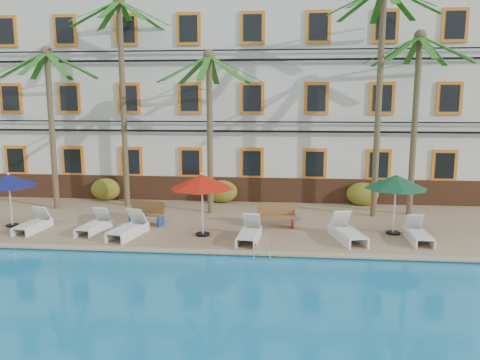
# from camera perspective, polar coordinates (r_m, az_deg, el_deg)

# --- Properties ---
(ground) EXTENTS (100.00, 100.00, 0.00)m
(ground) POSITION_cam_1_polar(r_m,az_deg,el_deg) (16.56, -5.49, -8.54)
(ground) COLOR #384C23
(ground) RESTS_ON ground
(pool_deck) EXTENTS (30.00, 12.00, 0.25)m
(pool_deck) POSITION_cam_1_polar(r_m,az_deg,el_deg) (21.26, -2.96, -4.01)
(pool_deck) COLOR tan
(pool_deck) RESTS_ON ground
(swimming_pool) EXTENTS (26.00, 12.00, 0.20)m
(swimming_pool) POSITION_cam_1_polar(r_m,az_deg,el_deg) (10.30, -13.28, -20.14)
(swimming_pool) COLOR #1880BA
(swimming_pool) RESTS_ON ground
(pool_coping) EXTENTS (30.00, 0.35, 0.06)m
(pool_coping) POSITION_cam_1_polar(r_m,az_deg,el_deg) (15.63, -6.13, -8.59)
(pool_coping) COLOR tan
(pool_coping) RESTS_ON pool_deck
(hotel_building) EXTENTS (25.40, 6.44, 10.22)m
(hotel_building) POSITION_cam_1_polar(r_m,az_deg,el_deg) (25.59, -1.43, 10.20)
(hotel_building) COLOR silver
(hotel_building) RESTS_ON pool_deck
(palm_a) EXTENTS (4.51, 4.51, 7.24)m
(palm_a) POSITION_cam_1_polar(r_m,az_deg,el_deg) (22.69, -22.14, 8.50)
(palm_a) COLOR brown
(palm_a) RESTS_ON pool_deck
(palm_b) EXTENTS (4.51, 4.51, 9.49)m
(palm_b) POSITION_cam_1_polar(r_m,az_deg,el_deg) (22.22, -14.19, 12.21)
(palm_b) COLOR brown
(palm_b) RESTS_ON pool_deck
(palm_c) EXTENTS (4.51, 4.51, 7.01)m
(palm_c) POSITION_cam_1_polar(r_m,az_deg,el_deg) (20.16, -3.74, 8.73)
(palm_c) COLOR brown
(palm_c) RESTS_ON pool_deck
(palm_d) EXTENTS (4.51, 4.51, 9.63)m
(palm_d) POSITION_cam_1_polar(r_m,az_deg,el_deg) (20.37, 16.72, 12.57)
(palm_d) COLOR brown
(palm_d) RESTS_ON pool_deck
(palm_e) EXTENTS (4.51, 4.51, 7.76)m
(palm_e) POSITION_cam_1_polar(r_m,az_deg,el_deg) (21.14, 20.69, 9.37)
(palm_e) COLOR brown
(palm_e) RESTS_ON pool_deck
(shrub_left) EXTENTS (1.50, 0.90, 1.10)m
(shrub_left) POSITION_cam_1_polar(r_m,az_deg,el_deg) (24.11, -16.01, -1.09)
(shrub_left) COLOR #2D5217
(shrub_left) RESTS_ON pool_deck
(shrub_mid) EXTENTS (1.50, 0.90, 1.10)m
(shrub_mid) POSITION_cam_1_polar(r_m,az_deg,el_deg) (22.66, -2.22, -1.40)
(shrub_mid) COLOR #2D5217
(shrub_mid) RESTS_ON pool_deck
(shrub_right) EXTENTS (1.50, 0.90, 1.10)m
(shrub_right) POSITION_cam_1_polar(r_m,az_deg,el_deg) (22.77, 14.70, -1.66)
(shrub_right) COLOR #2D5217
(shrub_right) RESTS_ON pool_deck
(umbrella_blue) EXTENTS (2.13, 2.13, 2.14)m
(umbrella_blue) POSITION_cam_1_polar(r_m,az_deg,el_deg) (20.30, -26.37, -0.09)
(umbrella_blue) COLOR black
(umbrella_blue) RESTS_ON pool_deck
(umbrella_red) EXTENTS (2.35, 2.35, 2.35)m
(umbrella_red) POSITION_cam_1_polar(r_m,az_deg,el_deg) (16.97, -4.64, -0.23)
(umbrella_red) COLOR black
(umbrella_red) RESTS_ON pool_deck
(umbrella_green) EXTENTS (2.29, 2.29, 2.30)m
(umbrella_green) POSITION_cam_1_polar(r_m,az_deg,el_deg) (18.03, 18.48, -0.25)
(umbrella_green) COLOR black
(umbrella_green) RESTS_ON pool_deck
(lounger_a) EXTENTS (0.76, 1.83, 0.85)m
(lounger_a) POSITION_cam_1_polar(r_m,az_deg,el_deg) (19.56, -23.88, -4.88)
(lounger_a) COLOR white
(lounger_a) RESTS_ON pool_deck
(lounger_b) EXTENTS (0.86, 1.87, 0.85)m
(lounger_b) POSITION_cam_1_polar(r_m,az_deg,el_deg) (18.57, -17.29, -5.22)
(lounger_b) COLOR white
(lounger_b) RESTS_ON pool_deck
(lounger_c) EXTENTS (1.09, 2.08, 0.94)m
(lounger_c) POSITION_cam_1_polar(r_m,az_deg,el_deg) (17.66, -13.45, -5.72)
(lounger_c) COLOR white
(lounger_c) RESTS_ON pool_deck
(lounger_d) EXTENTS (0.82, 1.95, 0.90)m
(lounger_d) POSITION_cam_1_polar(r_m,az_deg,el_deg) (16.64, 1.14, -6.45)
(lounger_d) COLOR white
(lounger_d) RESTS_ON pool_deck
(lounger_e) EXTENTS (1.23, 2.16, 0.96)m
(lounger_e) POSITION_cam_1_polar(r_m,az_deg,el_deg) (17.12, 12.92, -6.16)
(lounger_e) COLOR white
(lounger_e) RESTS_ON pool_deck
(lounger_f) EXTENTS (0.66, 1.84, 0.87)m
(lounger_f) POSITION_cam_1_polar(r_m,az_deg,el_deg) (17.75, 20.88, -6.10)
(lounger_f) COLOR white
(lounger_f) RESTS_ON pool_deck
(bench_left) EXTENTS (1.57, 0.84, 0.93)m
(bench_left) POSITION_cam_1_polar(r_m,az_deg,el_deg) (19.16, -11.23, -3.91)
(bench_left) COLOR olive
(bench_left) RESTS_ON pool_deck
(bench_right) EXTENTS (1.53, 0.59, 0.93)m
(bench_right) POSITION_cam_1_polar(r_m,az_deg,el_deg) (18.42, 4.38, -4.30)
(bench_right) COLOR olive
(bench_right) RESTS_ON pool_deck
(pool_ladder) EXTENTS (0.54, 0.74, 0.74)m
(pool_ladder) POSITION_cam_1_polar(r_m,az_deg,el_deg) (15.26, 2.78, -9.12)
(pool_ladder) COLOR silver
(pool_ladder) RESTS_ON ground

